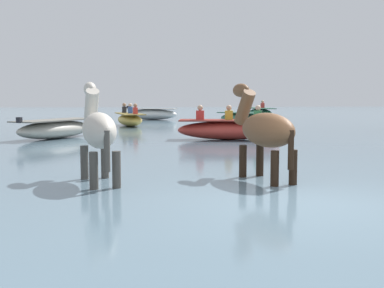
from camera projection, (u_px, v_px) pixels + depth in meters
The scene contains 10 objects.
ground_plane at pixel (303, 234), 7.02m from camera, with size 120.00×120.00×0.00m, color #756B56.
water_surface at pixel (209, 146), 16.91m from camera, with size 90.00×90.00×0.42m, color slate.
horse_lead_bay at pixel (265, 133), 8.81m from camera, with size 0.95×1.92×2.09m.
horse_trailing_pinto at pixel (98, 133), 8.54m from camera, with size 0.86×1.95×2.12m.
boat_far_inshore at pixel (152, 114), 30.29m from camera, with size 3.20×1.85×0.81m.
boat_near_port at pixel (55, 129), 17.34m from camera, with size 2.71×3.42×0.78m.
boat_mid_channel at pixel (130, 119), 24.26m from camera, with size 1.62×3.36×1.07m.
boat_distant_west at pixel (241, 118), 26.35m from camera, with size 2.39×2.73×1.04m.
boat_mid_outer at pixel (229, 129), 16.87m from camera, with size 3.50×1.60×1.13m.
boat_distant_east at pixel (260, 113), 32.29m from camera, with size 1.37×3.34×1.13m.
Camera 1 is at (-2.15, -6.69, 1.89)m, focal length 48.18 mm.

